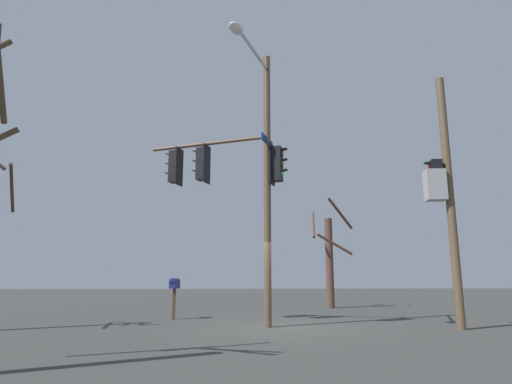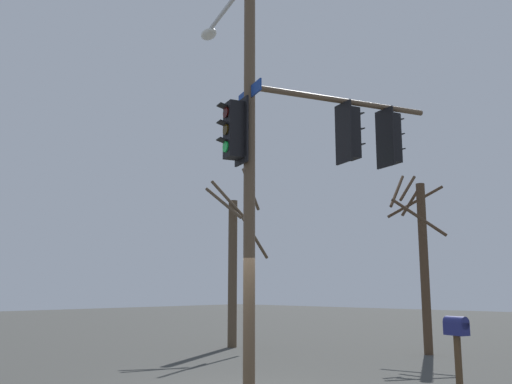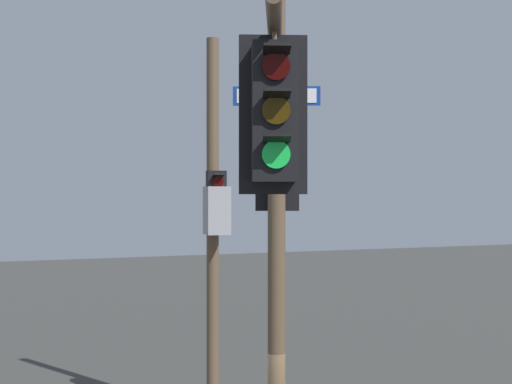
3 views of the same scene
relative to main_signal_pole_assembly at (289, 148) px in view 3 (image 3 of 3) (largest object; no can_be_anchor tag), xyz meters
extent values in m
cylinder|color=brown|center=(-0.90, 0.23, -0.71)|extent=(0.22, 0.22, 8.64)
cylinder|color=brown|center=(1.04, -0.61, 0.84)|extent=(3.93, 1.79, 0.12)
cube|color=black|center=(1.22, -0.68, 0.14)|extent=(0.41, 0.44, 1.10)
cube|color=black|center=(1.06, -0.62, 0.14)|extent=(0.24, 0.54, 1.30)
cylinder|color=#2F0403|center=(1.38, -0.74, 0.48)|extent=(0.11, 0.22, 0.22)
cube|color=black|center=(1.45, -0.77, 0.60)|extent=(0.22, 0.25, 0.06)
cylinder|color=#352504|center=(1.38, -0.74, 0.14)|extent=(0.11, 0.22, 0.22)
cube|color=black|center=(1.45, -0.77, 0.26)|extent=(0.22, 0.25, 0.06)
cylinder|color=#19D147|center=(1.38, -0.74, -0.20)|extent=(0.11, 0.22, 0.22)
cube|color=black|center=(1.45, -0.77, -0.08)|extent=(0.22, 0.25, 0.06)
cylinder|color=brown|center=(1.22, -0.68, 0.76)|extent=(0.04, 0.04, 0.15)
cube|color=black|center=(2.19, -1.10, 0.14)|extent=(0.40, 0.44, 1.10)
cube|color=black|center=(2.03, -1.05, 0.14)|extent=(0.22, 0.54, 1.30)
cylinder|color=#2F0403|center=(2.34, -1.15, 0.48)|extent=(0.10, 0.22, 0.22)
cube|color=black|center=(2.41, -1.18, 0.60)|extent=(0.22, 0.25, 0.06)
cylinder|color=#352504|center=(2.34, -1.15, 0.14)|extent=(0.10, 0.22, 0.22)
cube|color=black|center=(2.41, -1.18, 0.26)|extent=(0.22, 0.25, 0.06)
cylinder|color=#19D147|center=(2.34, -1.15, -0.20)|extent=(0.10, 0.22, 0.22)
cube|color=black|center=(2.41, -1.18, -0.08)|extent=(0.22, 0.25, 0.06)
cylinder|color=brown|center=(2.19, -1.10, 0.76)|extent=(0.04, 0.04, 0.15)
cube|color=black|center=(-1.20, 0.36, -0.09)|extent=(0.41, 0.44, 1.10)
cube|color=black|center=(-1.04, 0.30, -0.09)|extent=(0.24, 0.54, 1.30)
cylinder|color=#2F0403|center=(-1.36, 0.42, 0.25)|extent=(0.11, 0.22, 0.22)
cube|color=black|center=(-1.43, 0.45, 0.37)|extent=(0.22, 0.25, 0.06)
cylinder|color=#352504|center=(-1.36, 0.42, -0.09)|extent=(0.11, 0.22, 0.22)
cube|color=black|center=(-1.43, 0.45, 0.03)|extent=(0.22, 0.25, 0.06)
cylinder|color=#19D147|center=(-1.36, 0.42, -0.43)|extent=(0.11, 0.22, 0.22)
cube|color=black|center=(-1.43, 0.45, -0.31)|extent=(0.22, 0.25, 0.06)
cube|color=navy|center=(-0.90, 0.23, 0.71)|extent=(0.46, 1.02, 0.24)
cube|color=white|center=(-0.88, 0.23, 0.71)|extent=(0.40, 0.92, 0.18)
cylinder|color=brown|center=(-6.28, 1.14, -1.24)|extent=(0.25, 0.25, 7.58)
cube|color=#99999E|center=(-5.88, 1.09, -0.87)|extent=(0.61, 0.51, 0.93)
cube|color=black|center=(-5.94, 1.10, -0.65)|extent=(0.34, 0.39, 1.10)
cylinder|color=#2F0403|center=(-5.78, 1.08, -0.31)|extent=(0.06, 0.22, 0.22)
cube|color=black|center=(-5.70, 1.07, -0.19)|extent=(0.19, 0.23, 0.06)
cylinder|color=#352504|center=(-5.78, 1.08, -0.65)|extent=(0.06, 0.22, 0.22)
cube|color=black|center=(-5.70, 1.07, -0.53)|extent=(0.19, 0.23, 0.06)
cylinder|color=#19D147|center=(-5.78, 1.08, -0.99)|extent=(0.06, 0.22, 0.22)
cube|color=black|center=(-5.70, 1.07, -0.87)|extent=(0.19, 0.23, 0.06)
camera|label=1|loc=(0.23, 13.32, -3.56)|focal=30.08mm
camera|label=2|loc=(-8.37, -7.00, -3.07)|focal=38.80mm
camera|label=3|loc=(7.49, -3.34, -0.48)|focal=50.94mm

